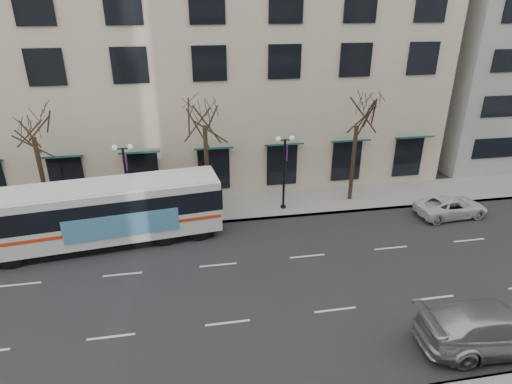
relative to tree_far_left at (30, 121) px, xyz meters
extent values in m
plane|color=black|center=(10.00, -8.80, -6.70)|extent=(160.00, 160.00, 0.00)
cube|color=gray|center=(15.00, 0.20, -6.62)|extent=(80.00, 4.00, 0.15)
cube|color=beige|center=(8.00, 12.20, 5.30)|extent=(40.00, 20.00, 24.00)
cylinder|color=black|center=(0.00, 0.00, -3.83)|extent=(0.28, 0.28, 5.74)
cylinder|color=black|center=(10.00, 0.00, -3.72)|extent=(0.28, 0.28, 5.95)
cylinder|color=black|center=(20.00, 0.00, -3.97)|extent=(0.28, 0.28, 5.46)
cylinder|color=black|center=(5.00, -0.60, -4.20)|extent=(0.16, 0.16, 5.00)
cylinder|color=black|center=(5.00, -0.60, -6.55)|extent=(0.36, 0.36, 0.30)
cube|color=black|center=(5.00, -0.60, -1.75)|extent=(0.90, 0.06, 0.06)
sphere|color=silver|center=(4.55, -0.60, -1.65)|extent=(0.32, 0.32, 0.32)
sphere|color=silver|center=(5.45, -0.60, -1.65)|extent=(0.32, 0.32, 0.32)
cube|color=#641F76|center=(5.12, -0.60, -2.60)|extent=(0.04, 0.45, 1.00)
cylinder|color=black|center=(15.00, -0.60, -4.20)|extent=(0.16, 0.16, 5.00)
cylinder|color=black|center=(15.00, -0.60, -6.55)|extent=(0.36, 0.36, 0.30)
cube|color=black|center=(15.00, -0.60, -1.75)|extent=(0.90, 0.06, 0.06)
sphere|color=silver|center=(14.55, -0.60, -1.65)|extent=(0.32, 0.32, 0.32)
sphere|color=silver|center=(15.45, -0.60, -1.65)|extent=(0.32, 0.32, 0.32)
cube|color=#641F76|center=(15.12, -0.60, -2.60)|extent=(0.04, 0.45, 1.00)
cube|color=white|center=(3.69, -3.00, -4.65)|extent=(13.74, 4.49, 3.09)
cube|color=black|center=(3.69, -3.00, -6.39)|extent=(12.62, 4.02, 0.51)
cube|color=black|center=(4.02, -2.96, -4.17)|extent=(13.21, 4.47, 1.24)
cube|color=red|center=(3.69, -3.00, -5.18)|extent=(13.61, 4.51, 0.20)
cube|color=#4F91C0|center=(4.98, -4.35, -4.96)|extent=(6.15, 0.80, 1.35)
cube|color=white|center=(3.69, -3.00, -3.07)|extent=(13.03, 4.12, 0.09)
cylinder|color=black|center=(-0.85, -4.84, -6.14)|extent=(1.15, 0.44, 1.12)
cylinder|color=black|center=(-1.15, -2.27, -6.14)|extent=(1.15, 0.44, 1.12)
cylinder|color=black|center=(7.19, -3.89, -6.14)|extent=(1.15, 0.44, 1.12)
cylinder|color=black|center=(6.88, -1.32, -6.14)|extent=(1.15, 0.44, 1.12)
cylinder|color=black|center=(9.20, -3.65, -6.14)|extent=(1.15, 0.44, 1.12)
cylinder|color=black|center=(8.89, -1.08, -6.14)|extent=(1.15, 0.44, 1.12)
imported|color=#A8ACB0|center=(20.63, -14.30, -5.77)|extent=(6.53, 2.96, 1.86)
imported|color=silver|center=(25.69, -3.37, -6.04)|extent=(4.84, 2.45, 1.31)
camera|label=1|loc=(8.65, -25.99, 6.41)|focal=30.00mm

